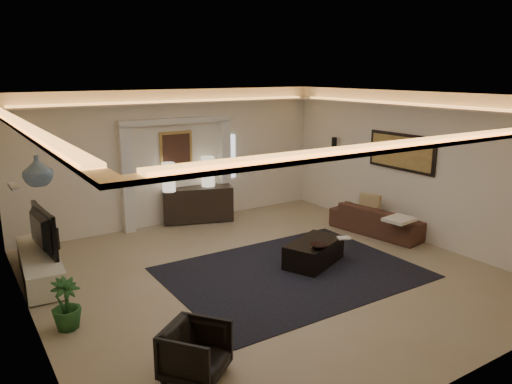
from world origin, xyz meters
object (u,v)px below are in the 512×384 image
coffee_table (314,253)px  armchair (195,352)px  console (198,204)px  sofa (378,220)px

coffee_table → armchair: 3.64m
console → armchair: size_ratio=2.33×
coffee_table → armchair: (-3.15, -1.82, 0.09)m
armchair → sofa: bearing=-13.1°
console → coffee_table: size_ratio=1.33×
console → sofa: bearing=-26.3°
sofa → coffee_table: (-2.20, -0.59, -0.08)m
coffee_table → armchair: size_ratio=1.75×
console → armchair: console is taller
sofa → coffee_table: 2.28m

